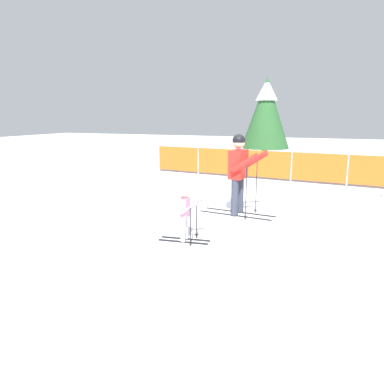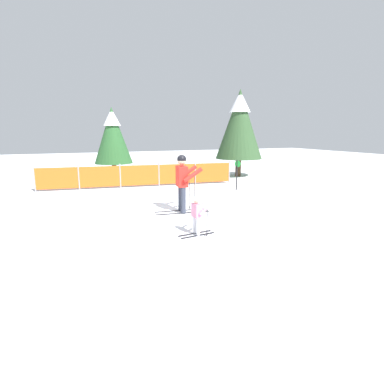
{
  "view_description": "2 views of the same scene",
  "coord_description": "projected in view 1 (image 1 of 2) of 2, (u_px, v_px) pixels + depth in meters",
  "views": [
    {
      "loc": [
        2.35,
        -8.33,
        2.22
      ],
      "look_at": [
        -0.33,
        -1.64,
        0.73
      ],
      "focal_mm": 35.0,
      "sensor_mm": 36.0,
      "label": 1
    },
    {
      "loc": [
        -2.85,
        -8.92,
        2.48
      ],
      "look_at": [
        0.03,
        -1.68,
        0.92
      ],
      "focal_mm": 28.0,
      "sensor_mm": 36.0,
      "label": 2
    }
  ],
  "objects": [
    {
      "name": "snow_mound",
      "position": [
        123.0,
        223.0,
        7.82
      ],
      "size": [
        1.15,
        0.98,
        0.46
      ],
      "primitive_type": "ellipsoid",
      "color": "white",
      "rests_on": "ground_plane"
    },
    {
      "name": "conifer_near",
      "position": [
        266.0,
        112.0,
        15.9
      ],
      "size": [
        2.05,
        2.05,
        3.8
      ],
      "color": "#4C3823",
      "rests_on": "ground_plane"
    },
    {
      "name": "skier_adult",
      "position": [
        239.0,
        167.0,
        8.28
      ],
      "size": [
        1.74,
        0.82,
        1.81
      ],
      "rotation": [
        0.0,
        0.0,
        -0.12
      ],
      "color": "black",
      "rests_on": "ground_plane"
    },
    {
      "name": "safety_fence",
      "position": [
        266.0,
        164.0,
        12.94
      ],
      "size": [
        8.79,
        1.02,
        1.09
      ],
      "rotation": [
        0.0,
        0.0,
        -0.11
      ],
      "color": "gray",
      "rests_on": "ground_plane"
    },
    {
      "name": "skier_child",
      "position": [
        185.0,
        211.0,
        6.59
      ],
      "size": [
        0.93,
        0.5,
        0.97
      ],
      "rotation": [
        0.0,
        0.0,
        0.12
      ],
      "color": "black",
      "rests_on": "ground_plane"
    },
    {
      "name": "ground_plane",
      "position": [
        230.0,
        210.0,
        8.87
      ],
      "size": [
        60.0,
        60.0,
        0.0
      ],
      "primitive_type": "plane",
      "color": "white"
    }
  ]
}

